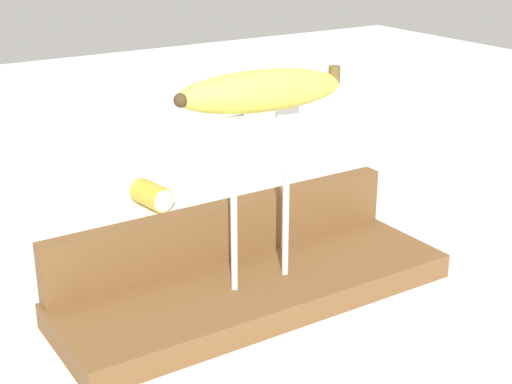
{
  "coord_description": "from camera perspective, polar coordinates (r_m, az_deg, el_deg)",
  "views": [
    {
      "loc": [
        -0.4,
        -0.62,
        0.41
      ],
      "look_at": [
        0.0,
        0.0,
        0.13
      ],
      "focal_mm": 53.13,
      "sensor_mm": 36.0,
      "label": 1
    }
  ],
  "objects": [
    {
      "name": "board_backstop",
      "position": [
        0.86,
        -2.25,
        -2.89
      ],
      "size": [
        0.43,
        0.02,
        0.07
      ],
      "primitive_type": "cube",
      "color": "brown",
      "rests_on": "wooden_board"
    },
    {
      "name": "banana_chunk_near",
      "position": [
        1.1,
        -7.83,
        -0.26
      ],
      "size": [
        0.05,
        0.07,
        0.04
      ],
      "color": "gold",
      "rests_on": "ground"
    },
    {
      "name": "wooden_board",
      "position": [
        0.84,
        0.0,
        -7.33
      ],
      "size": [
        0.44,
        0.15,
        0.03
      ],
      "primitive_type": "cube",
      "color": "brown",
      "rests_on": "ground"
    },
    {
      "name": "banana_raised_center",
      "position": [
        0.75,
        0.35,
        7.62
      ],
      "size": [
        0.18,
        0.07,
        0.04
      ],
      "color": "#DBD147",
      "rests_on": "fork_stand_center"
    },
    {
      "name": "ground_plane",
      "position": [
        0.84,
        0.0,
        -8.17
      ],
      "size": [
        3.0,
        3.0,
        0.0
      ],
      "primitive_type": "plane",
      "color": "silver"
    },
    {
      "name": "fork_stand_center",
      "position": [
        0.78,
        0.34,
        0.65
      ],
      "size": [
        0.09,
        0.01,
        0.19
      ],
      "color": "silver",
      "rests_on": "wooden_board"
    }
  ]
}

